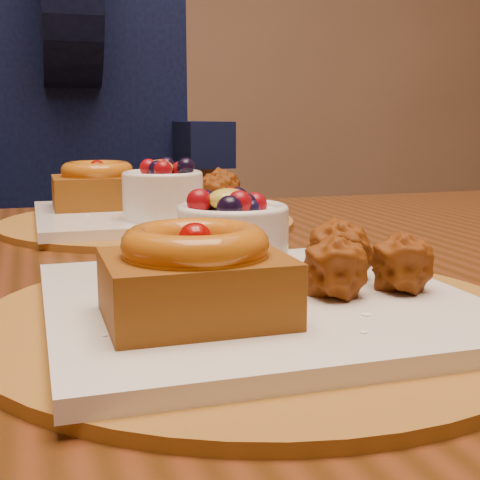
# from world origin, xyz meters

# --- Properties ---
(dining_table) EXTENTS (1.60, 0.90, 0.76)m
(dining_table) POSITION_xyz_m (-0.07, 0.04, 0.68)
(dining_table) COLOR #3E210B
(dining_table) RESTS_ON ground
(place_setting_near) EXTENTS (0.38, 0.38, 0.09)m
(place_setting_near) POSITION_xyz_m (-0.07, -0.18, 0.78)
(place_setting_near) COLOR brown
(place_setting_near) RESTS_ON dining_table
(place_setting_far) EXTENTS (0.38, 0.38, 0.09)m
(place_setting_far) POSITION_xyz_m (-0.07, 0.25, 0.78)
(place_setting_far) COLOR brown
(place_setting_far) RESTS_ON dining_table
(chair_far) EXTENTS (0.53, 0.53, 0.88)m
(chair_far) POSITION_xyz_m (0.03, 0.74, 0.49)
(chair_far) COLOR black
(chair_far) RESTS_ON ground
(diner) EXTENTS (0.56, 0.53, 0.92)m
(diner) POSITION_xyz_m (-0.13, 0.88, 0.98)
(diner) COLOR black
(diner) RESTS_ON ground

